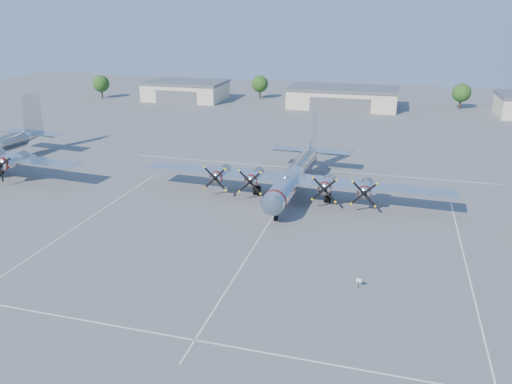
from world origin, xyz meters
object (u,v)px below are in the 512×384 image
(tree_west, at_px, (260,84))
(info_placard, at_px, (359,281))
(hangar_west, at_px, (186,90))
(tree_far_west, at_px, (101,84))
(main_bomber_b29, at_px, (294,194))
(tree_east, at_px, (462,93))
(hangar_center, at_px, (343,97))

(tree_west, relative_size, info_placard, 6.74)
(hangar_west, distance_m, tree_far_west, 25.36)
(main_bomber_b29, bearing_deg, tree_west, 110.42)
(hangar_west, xyz_separation_m, main_bomber_b29, (45.96, -69.20, -2.71))
(tree_east, bearing_deg, tree_far_west, -174.29)
(tree_far_west, bearing_deg, hangar_west, 9.01)
(hangar_west, relative_size, tree_west, 3.40)
(hangar_center, height_order, info_placard, hangar_center)
(hangar_center, xyz_separation_m, tree_west, (-25.00, 8.04, 1.51))
(tree_far_west, distance_m, info_placard, 120.58)
(hangar_west, distance_m, info_placard, 108.56)
(tree_west, distance_m, main_bomber_b29, 81.59)
(tree_far_west, bearing_deg, hangar_center, 3.24)
(tree_west, xyz_separation_m, info_placard, (36.75, -100.56, -3.53))
(hangar_center, relative_size, tree_east, 4.31)
(main_bomber_b29, height_order, info_placard, main_bomber_b29)
(main_bomber_b29, bearing_deg, tree_far_west, 139.25)
(hangar_center, height_order, tree_west, tree_west)
(tree_far_west, bearing_deg, tree_east, 5.71)
(hangar_west, relative_size, hangar_center, 0.79)
(hangar_west, bearing_deg, tree_far_west, -170.99)
(hangar_center, xyz_separation_m, tree_far_west, (-70.00, -3.96, 1.51))
(tree_west, bearing_deg, hangar_west, -158.11)
(hangar_west, bearing_deg, tree_east, 4.60)
(hangar_west, xyz_separation_m, tree_east, (75.00, 6.04, 1.51))
(hangar_center, xyz_separation_m, main_bomber_b29, (0.96, -69.20, -2.71))
(tree_east, relative_size, main_bomber_b29, 0.16)
(tree_far_west, xyz_separation_m, info_placard, (81.75, -88.56, -3.53))
(tree_far_west, height_order, info_placard, tree_far_west)
(hangar_center, bearing_deg, tree_east, 11.38)
(hangar_center, xyz_separation_m, info_placard, (11.75, -92.52, -2.02))
(tree_far_west, height_order, tree_west, same)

